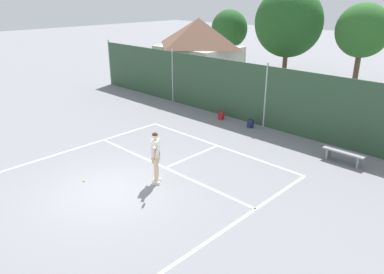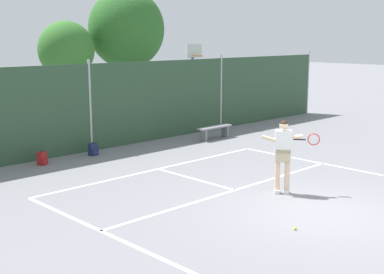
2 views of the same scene
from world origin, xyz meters
TOP-DOWN VIEW (x-y plane):
  - ground_plane at (0.00, 0.00)m, footprint 120.00×120.00m
  - court_markings at (0.00, 0.65)m, footprint 8.30×11.10m
  - chainlink_fence at (0.00, 9.00)m, footprint 26.09×0.09m
  - clubhouse_building at (-8.42, 13.29)m, footprint 5.50×4.48m
  - treeline_backdrop at (0.43, 20.08)m, footprint 25.16×4.67m
  - tennis_player at (0.66, 1.48)m, footprint 1.05×1.06m
  - tennis_ball at (-1.23, -0.23)m, footprint 0.07×0.07m
  - backpack_red at (-2.20, 8.36)m, footprint 0.33×0.32m
  - backpack_navy at (-0.35, 8.38)m, footprint 0.29×0.26m
  - courtside_bench at (4.60, 7.55)m, footprint 1.60×0.36m

SIDE VIEW (x-z plane):
  - ground_plane at x=0.00m, z-range 0.00..0.00m
  - court_markings at x=0.00m, z-range 0.00..0.01m
  - tennis_ball at x=-1.23m, z-range 0.00..0.07m
  - backpack_red at x=-2.20m, z-range -0.04..0.42m
  - backpack_navy at x=-0.35m, z-range -0.04..0.42m
  - courtside_bench at x=4.60m, z-range 0.12..0.60m
  - tennis_player at x=0.66m, z-range 0.18..2.04m
  - chainlink_fence at x=0.00m, z-range -0.07..3.05m
  - clubhouse_building at x=-8.42m, z-range 0.09..4.68m
  - treeline_backdrop at x=0.43m, z-range 0.60..7.31m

